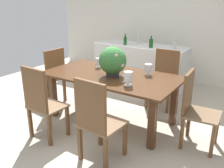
{
  "coord_description": "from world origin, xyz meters",
  "views": [
    {
      "loc": [
        2.03,
        -3.09,
        1.92
      ],
      "look_at": [
        -0.09,
        0.17,
        0.55
      ],
      "focal_mm": 40.76,
      "sensor_mm": 36.0,
      "label": 1
    }
  ],
  "objects_px": {
    "chair_near_right": "(96,119)",
    "kitchen_counter": "(140,66)",
    "wine_bottle_tall": "(151,43)",
    "wine_bottle_clear": "(175,44)",
    "crystal_vase_left": "(98,62)",
    "chair_near_left": "(41,101)",
    "flower_centerpiece": "(113,61)",
    "chair_far_right": "(164,76)",
    "chair_foot_end": "(194,106)",
    "wine_bottle_dark": "(138,39)",
    "dining_table": "(112,82)",
    "wine_bottle_amber": "(125,40)",
    "chair_head_end": "(52,74)",
    "crystal_vase_right": "(148,69)",
    "wine_glass": "(125,74)",
    "crystal_vase_center_near": "(128,77)"
  },
  "relations": [
    {
      "from": "dining_table",
      "to": "chair_far_right",
      "type": "height_order",
      "value": "chair_far_right"
    },
    {
      "from": "flower_centerpiece",
      "to": "kitchen_counter",
      "type": "distance_m",
      "value": 1.85
    },
    {
      "from": "chair_far_right",
      "to": "flower_centerpiece",
      "type": "relative_size",
      "value": 2.26
    },
    {
      "from": "chair_foot_end",
      "to": "crystal_vase_right",
      "type": "distance_m",
      "value": 0.92
    },
    {
      "from": "kitchen_counter",
      "to": "crystal_vase_left",
      "type": "bearing_deg",
      "value": -92.03
    },
    {
      "from": "chair_head_end",
      "to": "chair_far_right",
      "type": "relative_size",
      "value": 1.01
    },
    {
      "from": "chair_head_end",
      "to": "chair_near_right",
      "type": "bearing_deg",
      "value": 64.45
    },
    {
      "from": "dining_table",
      "to": "wine_bottle_amber",
      "type": "xyz_separation_m",
      "value": [
        -0.65,
        1.51,
        0.36
      ]
    },
    {
      "from": "dining_table",
      "to": "wine_bottle_clear",
      "type": "distance_m",
      "value": 1.72
    },
    {
      "from": "chair_head_end",
      "to": "crystal_vase_left",
      "type": "relative_size",
      "value": 6.38
    },
    {
      "from": "chair_near_right",
      "to": "kitchen_counter",
      "type": "xyz_separation_m",
      "value": [
        -0.82,
        2.69,
        -0.12
      ]
    },
    {
      "from": "wine_bottle_dark",
      "to": "wine_bottle_amber",
      "type": "distance_m",
      "value": 0.31
    },
    {
      "from": "crystal_vase_center_near",
      "to": "crystal_vase_left",
      "type": "bearing_deg",
      "value": 149.53
    },
    {
      "from": "wine_glass",
      "to": "wine_bottle_clear",
      "type": "distance_m",
      "value": 1.83
    },
    {
      "from": "crystal_vase_left",
      "to": "wine_bottle_dark",
      "type": "distance_m",
      "value": 1.56
    },
    {
      "from": "wine_glass",
      "to": "chair_near_right",
      "type": "bearing_deg",
      "value": -82.09
    },
    {
      "from": "flower_centerpiece",
      "to": "wine_bottle_clear",
      "type": "distance_m",
      "value": 1.71
    },
    {
      "from": "crystal_vase_left",
      "to": "wine_glass",
      "type": "bearing_deg",
      "value": -28.33
    },
    {
      "from": "chair_near_left",
      "to": "wine_bottle_amber",
      "type": "bearing_deg",
      "value": -83.59
    },
    {
      "from": "chair_head_end",
      "to": "wine_bottle_tall",
      "type": "bearing_deg",
      "value": 146.27
    },
    {
      "from": "chair_foot_end",
      "to": "crystal_vase_left",
      "type": "distance_m",
      "value": 1.74
    },
    {
      "from": "chair_near_right",
      "to": "wine_bottle_tall",
      "type": "bearing_deg",
      "value": -75.36
    },
    {
      "from": "crystal_vase_left",
      "to": "crystal_vase_right",
      "type": "bearing_deg",
      "value": 4.35
    },
    {
      "from": "chair_head_end",
      "to": "crystal_vase_right",
      "type": "distance_m",
      "value": 1.81
    },
    {
      "from": "kitchen_counter",
      "to": "wine_bottle_tall",
      "type": "relative_size",
      "value": 8.47
    },
    {
      "from": "chair_far_right",
      "to": "kitchen_counter",
      "type": "relative_size",
      "value": 0.51
    },
    {
      "from": "chair_foot_end",
      "to": "wine_glass",
      "type": "bearing_deg",
      "value": 96.96
    },
    {
      "from": "dining_table",
      "to": "crystal_vase_center_near",
      "type": "bearing_deg",
      "value": -32.63
    },
    {
      "from": "wine_bottle_clear",
      "to": "crystal_vase_left",
      "type": "bearing_deg",
      "value": -119.37
    },
    {
      "from": "chair_near_left",
      "to": "crystal_vase_right",
      "type": "xyz_separation_m",
      "value": [
        0.94,
        1.29,
        0.28
      ]
    },
    {
      "from": "chair_near_right",
      "to": "wine_bottle_amber",
      "type": "relative_size",
      "value": 4.52
    },
    {
      "from": "chair_foot_end",
      "to": "wine_bottle_clear",
      "type": "distance_m",
      "value": 1.93
    },
    {
      "from": "dining_table",
      "to": "flower_centerpiece",
      "type": "height_order",
      "value": "flower_centerpiece"
    },
    {
      "from": "chair_near_right",
      "to": "wine_bottle_amber",
      "type": "xyz_separation_m",
      "value": [
        -1.1,
        2.53,
        0.43
      ]
    },
    {
      "from": "crystal_vase_right",
      "to": "wine_bottle_amber",
      "type": "height_order",
      "value": "wine_bottle_amber"
    },
    {
      "from": "wine_bottle_amber",
      "to": "chair_near_right",
      "type": "bearing_deg",
      "value": -66.4
    },
    {
      "from": "chair_near_left",
      "to": "chair_far_right",
      "type": "bearing_deg",
      "value": -112.43
    },
    {
      "from": "kitchen_counter",
      "to": "crystal_vase_center_near",
      "type": "bearing_deg",
      "value": -67.45
    },
    {
      "from": "chair_near_left",
      "to": "chair_near_right",
      "type": "height_order",
      "value": "chair_near_right"
    },
    {
      "from": "wine_bottle_tall",
      "to": "wine_bottle_clear",
      "type": "relative_size",
      "value": 0.99
    },
    {
      "from": "chair_foot_end",
      "to": "kitchen_counter",
      "type": "relative_size",
      "value": 0.51
    },
    {
      "from": "chair_far_right",
      "to": "wine_bottle_clear",
      "type": "height_order",
      "value": "wine_bottle_clear"
    },
    {
      "from": "chair_near_left",
      "to": "wine_glass",
      "type": "distance_m",
      "value": 1.19
    },
    {
      "from": "chair_near_right",
      "to": "chair_far_right",
      "type": "bearing_deg",
      "value": -87.06
    },
    {
      "from": "chair_foot_end",
      "to": "wine_bottle_dark",
      "type": "height_order",
      "value": "wine_bottle_dark"
    },
    {
      "from": "chair_foot_end",
      "to": "flower_centerpiece",
      "type": "bearing_deg",
      "value": 87.9
    },
    {
      "from": "crystal_vase_right",
      "to": "wine_bottle_amber",
      "type": "relative_size",
      "value": 0.74
    },
    {
      "from": "crystal_vase_left",
      "to": "kitchen_counter",
      "type": "distance_m",
      "value": 1.51
    },
    {
      "from": "flower_centerpiece",
      "to": "chair_far_right",
      "type": "bearing_deg",
      "value": 68.66
    },
    {
      "from": "dining_table",
      "to": "kitchen_counter",
      "type": "bearing_deg",
      "value": 102.12
    }
  ]
}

